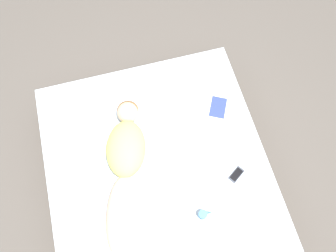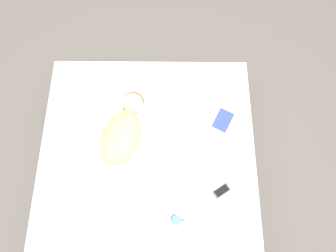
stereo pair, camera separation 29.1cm
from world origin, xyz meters
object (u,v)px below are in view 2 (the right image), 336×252
Objects in this scene: person at (115,156)px; cell_phone at (222,191)px; open_magazine at (212,115)px; coffee_mug at (177,221)px.

cell_phone is (0.90, -0.27, -0.09)m from person.
open_magazine is 1.00m from coffee_mug.
open_magazine is at bearing 150.19° from cell_phone.
coffee_mug is 0.45m from cell_phone.
cell_phone is at bearing -58.75° from open_magazine.
open_magazine is 0.69m from cell_phone.
person is 0.94m from cell_phone.
cell_phone is (0.38, 0.25, -0.04)m from coffee_mug.
person reaches higher than cell_phone.
cell_phone is at bearing -2.45° from person.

